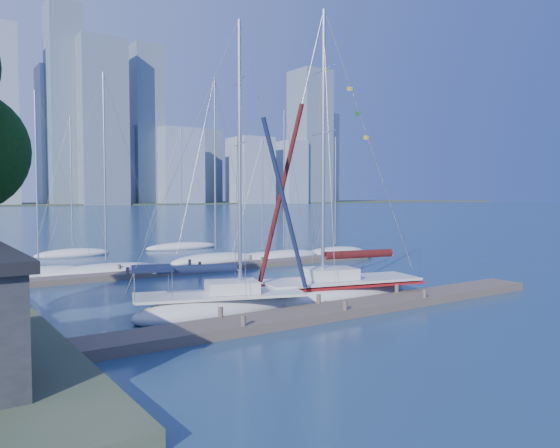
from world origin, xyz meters
TOP-DOWN VIEW (x-y plane):
  - ground at (0.00, 0.00)m, footprint 700.00×700.00m
  - near_dock at (0.00, 0.00)m, footprint 26.00×2.00m
  - far_dock at (2.00, 16.00)m, footprint 30.00×1.80m
  - sailboat_navy at (-3.96, 2.98)m, footprint 8.45×5.04m
  - sailboat_maroon at (2.89, 2.77)m, footprint 9.16×4.71m
  - bg_boat_0 at (-8.45, 19.22)m, footprint 6.89×3.55m
  - bg_boat_1 at (-4.57, 17.73)m, footprint 8.36×3.46m
  - bg_boat_2 at (4.31, 19.26)m, footprint 7.78×4.07m
  - bg_boat_3 at (8.59, 19.18)m, footprint 6.60×2.93m
  - bg_boat_4 at (10.46, 18.81)m, footprint 7.09×4.48m
  - bg_boat_5 at (16.25, 19.14)m, footprint 6.76×4.23m
  - bg_boat_6 at (-3.64, 30.62)m, footprint 6.62×3.31m
  - bg_boat_7 at (6.91, 31.47)m, footprint 7.53×2.63m
  - skyline at (23.59, 290.20)m, footprint 502.65×51.31m

SIDE VIEW (x-z plane):
  - ground at x=0.00m, z-range 0.00..0.00m
  - far_dock at x=2.00m, z-range 0.00..0.36m
  - near_dock at x=0.00m, z-range 0.00..0.40m
  - bg_boat_3 at x=8.59m, z-range -4.85..5.29m
  - bg_boat_5 at x=16.25m, z-range -5.16..5.62m
  - bg_boat_7 at x=6.91m, z-range -5.83..6.29m
  - bg_boat_6 at x=-3.64m, z-range -5.93..6.42m
  - bg_boat_0 at x=-8.45m, z-range -5.89..6.39m
  - bg_boat_4 at x=10.46m, z-range -6.05..6.58m
  - bg_boat_1 at x=-4.57m, z-range -6.55..7.09m
  - bg_boat_2 at x=4.31m, z-range -7.03..7.62m
  - sailboat_navy at x=-3.96m, z-range -5.66..7.86m
  - sailboat_maroon at x=2.89m, z-range -6.35..8.68m
  - skyline at x=23.59m, z-range -21.92..95.69m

